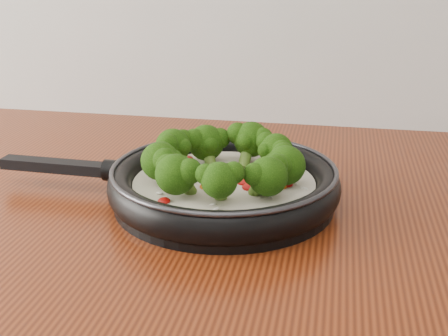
# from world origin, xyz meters

# --- Properties ---
(skillet) EXTENTS (0.49, 0.32, 0.09)m
(skillet) POSITION_xyz_m (-0.03, 1.08, 0.93)
(skillet) COLOR black
(skillet) RESTS_ON counter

